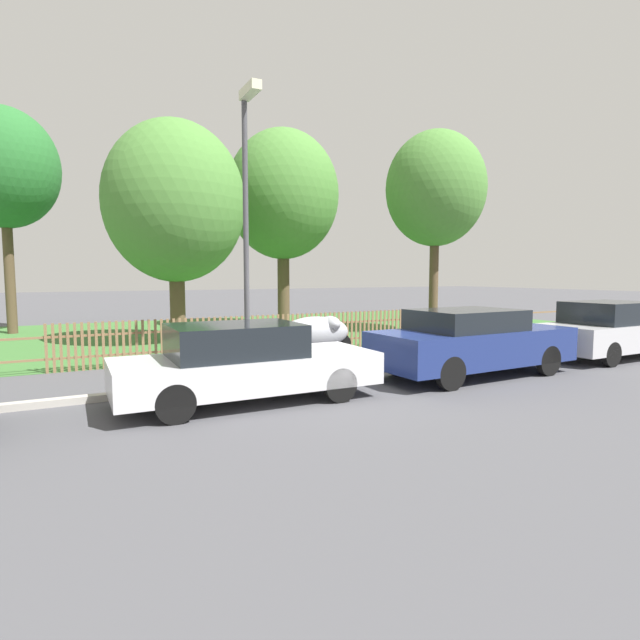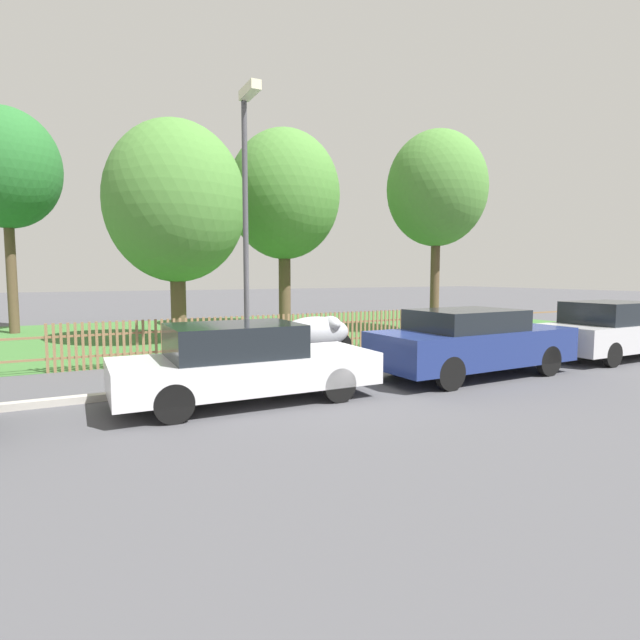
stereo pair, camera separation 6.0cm
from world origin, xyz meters
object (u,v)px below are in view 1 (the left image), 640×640
Objects in this scene: tree_behind_motorcycle at (175,202)px; tree_nearest_kerb at (4,169)px; parked_car_red_compact at (612,330)px; tree_mid_park at (283,195)px; covered_motorcycle at (317,332)px; tree_far_left at (436,189)px; parked_car_black_saloon at (244,363)px; street_lamp at (247,201)px; parked_car_navy_estate at (472,341)px.

tree_nearest_kerb is at bearing 131.25° from tree_behind_motorcycle.
tree_mid_park is (-4.60, 10.57, 4.52)m from parked_car_red_compact.
covered_motorcycle is 8.47m from tree_far_left.
tree_mid_park is at bearing 112.54° from parked_car_red_compact.
parked_car_black_saloon is 4.54m from covered_motorcycle.
street_lamp reaches higher than parked_car_red_compact.
tree_mid_park is (9.53, -2.68, -0.61)m from tree_nearest_kerb.
parked_car_navy_estate is 3.96m from covered_motorcycle.
tree_far_left reaches higher than covered_motorcycle.
tree_mid_park is at bearing 64.13° from parked_car_black_saloon.
tree_mid_park reaches higher than tree_far_left.
parked_car_navy_estate is 5.47m from street_lamp.
parked_car_black_saloon is at bearing -126.84° from covered_motorcycle.
tree_far_left is at bearing -7.79° from tree_behind_motorcycle.
covered_motorcycle is (3.07, 3.35, -0.00)m from parked_car_black_saloon.
tree_mid_park is (0.26, 10.61, 4.51)m from parked_car_navy_estate.
tree_mid_park is (2.16, 7.13, 4.57)m from covered_motorcycle.
parked_car_red_compact is at bearing -11.14° from street_lamp.
parked_car_navy_estate is 9.18m from tree_far_left.
tree_nearest_kerb is at bearing 122.99° from parked_car_navy_estate.
parked_car_red_compact is (4.86, 0.04, -0.01)m from parked_car_navy_estate.
tree_nearest_kerb is 1.03× the size of tree_mid_park.
street_lamp is (0.20, -6.00, -0.71)m from tree_behind_motorcycle.
tree_behind_motorcycle is at bearing 126.28° from covered_motorcycle.
parked_car_navy_estate is 0.57× the size of tree_nearest_kerb.
tree_behind_motorcycle is (4.79, -5.46, -1.55)m from tree_nearest_kerb.
street_lamp reaches higher than covered_motorcycle.
parked_car_black_saloon is 9.82m from parked_car_red_compact.
street_lamp is (4.98, -11.45, -2.25)m from tree_nearest_kerb.
tree_nearest_kerb is at bearing 164.27° from tree_mid_park.
parked_car_navy_estate is at bearing -91.41° from tree_mid_park.
covered_motorcycle is (-1.90, 3.48, -0.07)m from parked_car_navy_estate.
covered_motorcycle is 6.24m from tree_behind_motorcycle.
street_lamp is at bearing -88.12° from tree_behind_motorcycle.
tree_far_left is at bearing -25.87° from tree_nearest_kerb.
street_lamp is at bearing -66.49° from tree_nearest_kerb.
tree_nearest_kerb is 15.35m from tree_far_left.
parked_car_red_compact is 0.74× the size of street_lamp.
parked_car_navy_estate is 0.62× the size of tree_far_left.
tree_behind_motorcycle is 9.14m from tree_far_left.
parked_car_red_compact is 0.55× the size of tree_mid_park.
parked_car_red_compact is 7.95m from tree_far_left.
street_lamp is (-4.54, -8.77, -1.64)m from tree_mid_park.
tree_behind_motorcycle reaches higher than parked_car_black_saloon.
parked_car_red_compact reaches higher than parked_car_navy_estate.
covered_motorcycle is 0.26× the size of tree_mid_park.
parked_car_red_compact is 12.38m from tree_mid_park.
parked_car_black_saloon is 0.76× the size of street_lamp.
parked_car_black_saloon is 0.60× the size of tree_far_left.
parked_car_red_compact is (9.82, -0.09, 0.06)m from parked_car_black_saloon.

